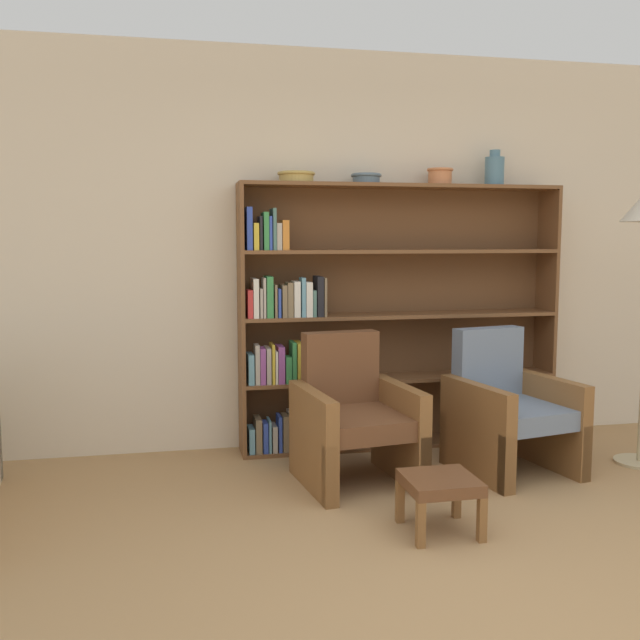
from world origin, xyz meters
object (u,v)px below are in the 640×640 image
(bowl_brass, at_px, (296,176))
(bowl_olive, at_px, (440,176))
(bookshelf, at_px, (369,324))
(bowl_copper, at_px, (366,178))
(armchair_cushioned, at_px, (508,411))
(armchair_leather, at_px, (353,419))
(footstool, at_px, (440,487))
(vase_tall, at_px, (494,170))

(bowl_brass, bearing_deg, bowl_olive, 0.00)
(bookshelf, height_order, bowl_brass, bowl_brass)
(bowl_copper, bearing_deg, armchair_cushioned, -42.02)
(armchair_leather, bearing_deg, bowl_olive, -146.81)
(footstool, bearing_deg, vase_tall, 57.42)
(armchair_leather, relative_size, footstool, 2.51)
(footstool, bearing_deg, bookshelf, 87.75)
(bookshelf, height_order, armchair_cushioned, bookshelf)
(bowl_olive, distance_m, vase_tall, 0.41)
(bowl_copper, relative_size, bowl_olive, 1.14)
(bowl_brass, height_order, armchair_leather, bowl_brass)
(armchair_leather, bearing_deg, bookshelf, -120.16)
(bowl_copper, xyz_separation_m, armchair_cushioned, (0.75, -0.68, -1.49))
(armchair_leather, bearing_deg, vase_tall, -157.94)
(bowl_brass, bearing_deg, armchair_cushioned, -28.76)
(bowl_brass, xyz_separation_m, footstool, (0.46, -1.51, -1.64))
(bookshelf, relative_size, bowl_brass, 8.95)
(armchair_leather, height_order, armchair_cushioned, same)
(armchair_leather, xyz_separation_m, footstool, (0.23, -0.83, -0.15))
(bowl_copper, height_order, vase_tall, vase_tall)
(bookshelf, relative_size, armchair_leather, 2.55)
(bookshelf, height_order, bowl_olive, bowl_olive)
(bowl_brass, xyz_separation_m, vase_tall, (1.42, 0.00, 0.07))
(bowl_brass, distance_m, bowl_copper, 0.48)
(bookshelf, distance_m, armchair_leather, 0.90)
(vase_tall, relative_size, armchair_cushioned, 0.28)
(bowl_copper, bearing_deg, footstool, -90.99)
(bowl_copper, relative_size, armchair_cushioned, 0.24)
(bowl_brass, bearing_deg, bookshelf, 2.16)
(bowl_copper, distance_m, bowl_olive, 0.53)
(armchair_leather, bearing_deg, footstool, 98.07)
(bowl_brass, distance_m, armchair_cushioned, 2.05)
(bowl_brass, relative_size, vase_tall, 1.02)
(armchair_leather, distance_m, footstool, 0.87)
(bowl_olive, distance_m, armchair_cushioned, 1.67)
(bowl_brass, distance_m, footstool, 2.27)
(bowl_copper, bearing_deg, bookshelf, 29.80)
(vase_tall, distance_m, footstool, 2.47)
(armchair_cushioned, bearing_deg, armchair_leather, -11.27)
(bowl_brass, xyz_separation_m, armchair_cushioned, (1.23, -0.68, -1.49))
(bookshelf, distance_m, armchair_cushioned, 1.11)
(bowl_olive, distance_m, footstool, 2.31)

